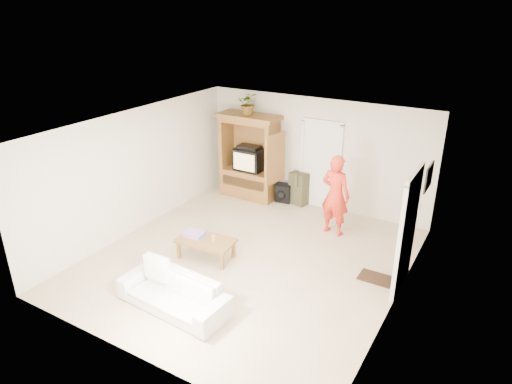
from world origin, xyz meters
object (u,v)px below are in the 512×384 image
armoire (250,162)px  sofa (173,293)px  coffee_table (206,242)px  man (335,195)px

armoire → sofa: 4.76m
sofa → coffee_table: sofa is taller
sofa → coffee_table: bearing=111.0°
man → coffee_table: size_ratio=1.53×
armoire → man: 2.68m
armoire → sofa: size_ratio=1.11×
man → sofa: (-1.25, -3.73, -0.60)m
coffee_table → armoire: bearing=99.5°
man → armoire: bearing=-9.6°
armoire → coffee_table: armoire is taller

